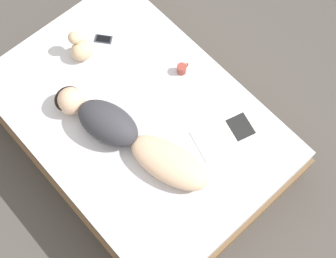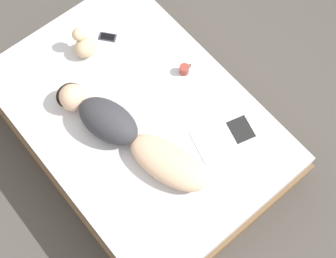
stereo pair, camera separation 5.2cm
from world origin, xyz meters
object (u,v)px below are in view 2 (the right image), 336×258
at_px(person, 123,132).
at_px(coffee_mug, 185,69).
at_px(cell_phone, 108,37).
at_px(open_magazine, 227,135).

distance_m(person, coffee_mug, 0.70).
height_order(coffee_mug, cell_phone, coffee_mug).
bearing_deg(cell_phone, person, -157.78).
relative_size(person, open_magazine, 2.46).
distance_m(open_magazine, cell_phone, 1.24).
height_order(person, open_magazine, person).
bearing_deg(coffee_mug, person, -168.92).
bearing_deg(open_magazine, person, 156.68).
xyz_separation_m(open_magazine, cell_phone, (-0.15, 1.23, 0.00)).
height_order(person, coffee_mug, person).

